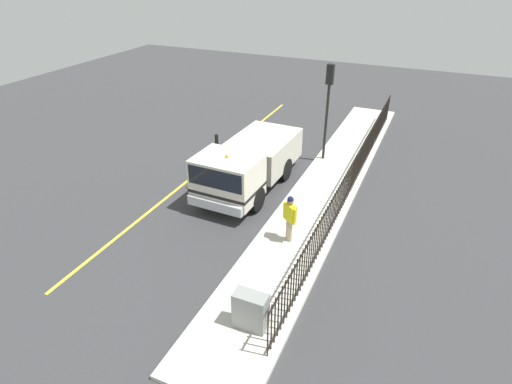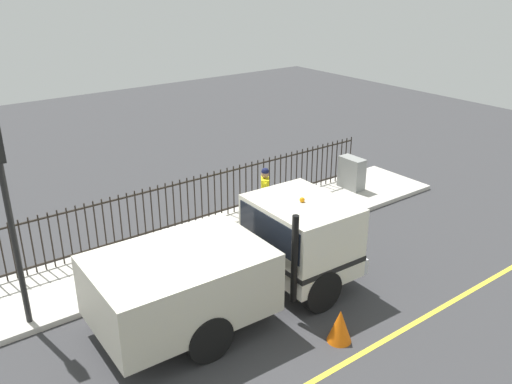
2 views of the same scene
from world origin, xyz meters
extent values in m
plane|color=#38383A|center=(0.00, 0.00, 0.00)|extent=(46.62, 46.62, 0.00)
cube|color=beige|center=(3.10, 0.00, 0.07)|extent=(2.47, 21.19, 0.13)
cube|color=yellow|center=(-2.56, 0.00, 0.00)|extent=(0.12, 19.07, 0.01)
cube|color=silver|center=(0.05, -3.17, 1.30)|extent=(2.39, 1.90, 1.63)
cube|color=black|center=(0.05, -3.17, 1.66)|extent=(2.20, 1.93, 0.72)
cube|color=beige|center=(0.15, -0.08, 1.12)|extent=(2.44, 3.50, 1.29)
cube|color=silver|center=(0.02, -4.16, 0.63)|extent=(2.22, 0.27, 0.36)
cube|color=black|center=(0.05, -3.17, 0.94)|extent=(2.41, 1.92, 0.12)
cylinder|color=black|center=(1.11, -2.92, 0.48)|extent=(0.33, 0.97, 0.96)
cylinder|color=black|center=(-0.98, -2.86, 0.48)|extent=(0.33, 0.97, 0.96)
cylinder|color=black|center=(1.20, -0.11, 0.48)|extent=(0.33, 0.97, 0.96)
cylinder|color=black|center=(-0.89, -0.05, 0.48)|extent=(0.33, 0.97, 0.96)
sphere|color=orange|center=(0.05, -3.17, 2.16)|extent=(0.12, 0.12, 0.12)
cylinder|color=black|center=(-0.93, -2.12, 1.46)|extent=(0.14, 0.14, 1.96)
cube|color=yellow|center=(2.94, -4.38, 1.22)|extent=(0.51, 0.45, 0.59)
sphere|color=#997051|center=(2.94, -4.38, 1.63)|extent=(0.22, 0.22, 0.22)
sphere|color=#14193F|center=(2.94, -4.38, 1.71)|extent=(0.21, 0.21, 0.21)
cylinder|color=tan|center=(3.01, -4.43, 0.53)|extent=(0.12, 0.12, 0.79)
cylinder|color=tan|center=(2.88, -4.33, 0.53)|extent=(0.12, 0.12, 0.79)
cylinder|color=yellow|center=(3.16, -4.54, 1.19)|extent=(0.09, 0.09, 0.56)
cylinder|color=yellow|center=(2.73, -4.23, 1.19)|extent=(0.09, 0.09, 0.56)
cylinder|color=black|center=(4.09, -9.01, 0.86)|extent=(0.04, 0.04, 1.46)
cylinder|color=black|center=(4.09, -8.78, 0.86)|extent=(0.04, 0.04, 1.46)
cylinder|color=black|center=(4.09, -8.56, 0.86)|extent=(0.04, 0.04, 1.46)
cylinder|color=black|center=(4.09, -8.34, 0.86)|extent=(0.04, 0.04, 1.46)
cylinder|color=black|center=(4.09, -8.12, 0.86)|extent=(0.04, 0.04, 1.46)
cylinder|color=black|center=(4.09, -7.89, 0.86)|extent=(0.04, 0.04, 1.46)
cylinder|color=black|center=(4.09, -7.67, 0.86)|extent=(0.04, 0.04, 1.46)
cylinder|color=black|center=(4.09, -7.45, 0.86)|extent=(0.04, 0.04, 1.46)
cylinder|color=black|center=(4.09, -7.23, 0.86)|extent=(0.04, 0.04, 1.46)
cylinder|color=black|center=(4.09, -7.00, 0.86)|extent=(0.04, 0.04, 1.46)
cylinder|color=black|center=(4.09, -6.78, 0.86)|extent=(0.04, 0.04, 1.46)
cylinder|color=black|center=(4.09, -6.56, 0.86)|extent=(0.04, 0.04, 1.46)
cylinder|color=black|center=(4.09, -6.34, 0.86)|extent=(0.04, 0.04, 1.46)
cylinder|color=black|center=(4.09, -6.11, 0.86)|extent=(0.04, 0.04, 1.46)
cylinder|color=black|center=(4.09, -5.89, 0.86)|extent=(0.04, 0.04, 1.46)
cylinder|color=black|center=(4.09, -5.67, 0.86)|extent=(0.04, 0.04, 1.46)
cylinder|color=black|center=(4.09, -5.45, 0.86)|extent=(0.04, 0.04, 1.46)
cylinder|color=black|center=(4.09, -5.23, 0.86)|extent=(0.04, 0.04, 1.46)
cylinder|color=black|center=(4.09, -5.00, 0.86)|extent=(0.04, 0.04, 1.46)
cylinder|color=black|center=(4.09, -4.78, 0.86)|extent=(0.04, 0.04, 1.46)
cylinder|color=black|center=(4.09, -4.56, 0.86)|extent=(0.04, 0.04, 1.46)
cylinder|color=black|center=(4.09, -4.34, 0.86)|extent=(0.04, 0.04, 1.46)
cylinder|color=black|center=(4.09, -4.11, 0.86)|extent=(0.04, 0.04, 1.46)
cylinder|color=black|center=(4.09, -3.89, 0.86)|extent=(0.04, 0.04, 1.46)
cylinder|color=black|center=(4.09, -3.67, 0.86)|extent=(0.04, 0.04, 1.46)
cylinder|color=black|center=(4.09, -3.45, 0.86)|extent=(0.04, 0.04, 1.46)
cylinder|color=black|center=(4.09, -3.22, 0.86)|extent=(0.04, 0.04, 1.46)
cylinder|color=black|center=(4.09, -3.00, 0.86)|extent=(0.04, 0.04, 1.46)
cylinder|color=black|center=(4.09, -2.78, 0.86)|extent=(0.04, 0.04, 1.46)
cylinder|color=black|center=(4.09, -2.56, 0.86)|extent=(0.04, 0.04, 1.46)
cylinder|color=black|center=(4.09, -2.33, 0.86)|extent=(0.04, 0.04, 1.46)
cylinder|color=black|center=(4.09, -2.11, 0.86)|extent=(0.04, 0.04, 1.46)
cylinder|color=black|center=(4.09, -1.89, 0.86)|extent=(0.04, 0.04, 1.46)
cylinder|color=black|center=(4.09, -1.67, 0.86)|extent=(0.04, 0.04, 1.46)
cylinder|color=black|center=(4.09, -1.45, 0.86)|extent=(0.04, 0.04, 1.46)
cylinder|color=black|center=(4.09, -1.22, 0.86)|extent=(0.04, 0.04, 1.46)
cylinder|color=black|center=(4.09, -1.00, 0.86)|extent=(0.04, 0.04, 1.46)
cylinder|color=black|center=(4.09, -0.78, 0.86)|extent=(0.04, 0.04, 1.46)
cylinder|color=black|center=(4.09, -0.56, 0.86)|extent=(0.04, 0.04, 1.46)
cylinder|color=black|center=(4.09, -0.33, 0.86)|extent=(0.04, 0.04, 1.46)
cylinder|color=black|center=(4.09, -0.11, 0.86)|extent=(0.04, 0.04, 1.46)
cylinder|color=black|center=(4.09, 0.11, 0.86)|extent=(0.04, 0.04, 1.46)
cylinder|color=black|center=(4.09, 0.33, 0.86)|extent=(0.04, 0.04, 1.46)
cylinder|color=black|center=(4.09, 0.56, 0.86)|extent=(0.04, 0.04, 1.46)
cylinder|color=black|center=(4.09, 0.78, 0.86)|extent=(0.04, 0.04, 1.46)
cylinder|color=black|center=(4.09, 1.00, 0.86)|extent=(0.04, 0.04, 1.46)
cylinder|color=black|center=(4.09, 1.22, 0.86)|extent=(0.04, 0.04, 1.46)
cylinder|color=black|center=(4.09, 1.45, 0.86)|extent=(0.04, 0.04, 1.46)
cylinder|color=black|center=(4.09, 1.67, 0.86)|extent=(0.04, 0.04, 1.46)
cylinder|color=black|center=(4.09, 1.89, 0.86)|extent=(0.04, 0.04, 1.46)
cylinder|color=black|center=(4.09, 2.11, 0.86)|extent=(0.04, 0.04, 1.46)
cylinder|color=black|center=(4.09, 2.33, 0.86)|extent=(0.04, 0.04, 1.46)
cylinder|color=black|center=(4.09, 2.56, 0.86)|extent=(0.04, 0.04, 1.46)
cylinder|color=black|center=(4.09, 2.78, 0.86)|extent=(0.04, 0.04, 1.46)
cylinder|color=black|center=(4.09, 3.00, 0.86)|extent=(0.04, 0.04, 1.46)
cylinder|color=black|center=(4.09, 3.22, 0.86)|extent=(0.04, 0.04, 1.46)
cylinder|color=black|center=(4.09, 3.45, 0.86)|extent=(0.04, 0.04, 1.46)
cylinder|color=black|center=(4.09, 3.67, 0.86)|extent=(0.04, 0.04, 1.46)
cylinder|color=black|center=(4.09, 3.89, 0.86)|extent=(0.04, 0.04, 1.46)
cylinder|color=black|center=(4.09, 4.11, 0.86)|extent=(0.04, 0.04, 1.46)
cylinder|color=black|center=(4.09, 4.34, 0.86)|extent=(0.04, 0.04, 1.46)
cylinder|color=black|center=(4.09, 4.56, 0.86)|extent=(0.04, 0.04, 1.46)
cylinder|color=black|center=(4.09, 4.78, 0.86)|extent=(0.04, 0.04, 1.46)
cylinder|color=black|center=(4.09, 5.00, 0.86)|extent=(0.04, 0.04, 1.46)
cylinder|color=black|center=(4.09, 5.23, 0.86)|extent=(0.04, 0.04, 1.46)
cylinder|color=black|center=(4.09, 5.45, 0.86)|extent=(0.04, 0.04, 1.46)
cylinder|color=black|center=(4.09, 5.67, 0.86)|extent=(0.04, 0.04, 1.46)
cylinder|color=black|center=(4.09, 5.89, 0.86)|extent=(0.04, 0.04, 1.46)
cylinder|color=black|center=(4.09, 6.11, 0.86)|extent=(0.04, 0.04, 1.46)
cylinder|color=black|center=(4.09, 6.34, 0.86)|extent=(0.04, 0.04, 1.46)
cylinder|color=black|center=(4.09, 6.56, 0.86)|extent=(0.04, 0.04, 1.46)
cylinder|color=black|center=(4.09, 6.78, 0.86)|extent=(0.04, 0.04, 1.46)
cylinder|color=black|center=(4.09, 7.00, 0.86)|extent=(0.04, 0.04, 1.46)
cylinder|color=black|center=(4.09, 7.23, 0.86)|extent=(0.04, 0.04, 1.46)
cylinder|color=black|center=(4.09, 7.45, 0.86)|extent=(0.04, 0.04, 1.46)
cylinder|color=black|center=(4.09, 7.67, 0.86)|extent=(0.04, 0.04, 1.46)
cylinder|color=black|center=(4.09, 7.89, 0.86)|extent=(0.04, 0.04, 1.46)
cylinder|color=black|center=(4.09, 8.12, 0.86)|extent=(0.04, 0.04, 1.46)
cylinder|color=black|center=(4.09, 8.34, 0.86)|extent=(0.04, 0.04, 1.46)
cylinder|color=black|center=(4.09, 8.56, 0.86)|extent=(0.04, 0.04, 1.46)
cylinder|color=black|center=(4.09, 8.78, 0.86)|extent=(0.04, 0.04, 1.46)
cylinder|color=black|center=(4.09, 9.01, 0.86)|extent=(0.04, 0.04, 1.46)
cube|color=black|center=(4.09, 0.00, 1.47)|extent=(0.04, 18.01, 0.04)
cube|color=black|center=(4.09, 0.00, 0.31)|extent=(0.04, 18.01, 0.04)
cylinder|color=black|center=(2.19, 2.38, 2.30)|extent=(0.12, 0.12, 4.34)
cube|color=black|center=(2.19, 2.38, 4.05)|extent=(0.31, 0.23, 0.85)
sphere|color=red|center=(2.19, 2.38, 4.31)|extent=(0.16, 0.16, 0.16)
sphere|color=yellow|center=(2.19, 2.38, 4.05)|extent=(0.16, 0.16, 0.16)
sphere|color=green|center=(2.19, 2.38, 3.80)|extent=(0.16, 0.16, 0.16)
cube|color=gray|center=(3.34, -8.31, 0.66)|extent=(0.87, 0.45, 1.05)
cone|color=orange|center=(-2.01, -2.41, 0.35)|extent=(0.49, 0.49, 0.71)
camera|label=1|loc=(6.60, -15.30, 8.48)|focal=29.41mm
camera|label=2|loc=(-8.12, 4.27, 6.91)|focal=38.09mm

